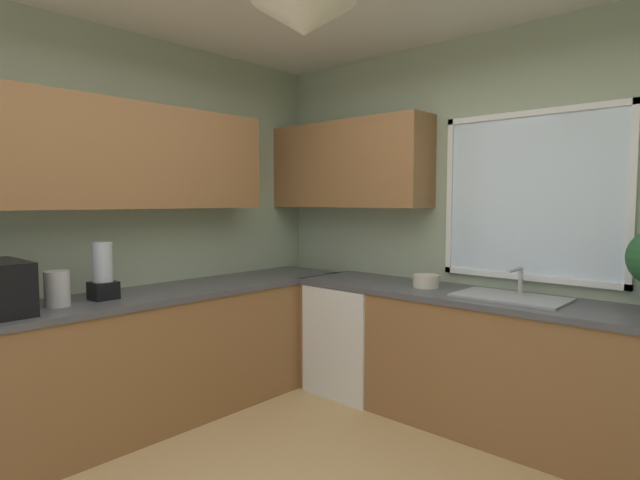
# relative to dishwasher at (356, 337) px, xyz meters

# --- Properties ---
(room_shell) EXTENTS (3.95, 3.92, 2.74)m
(room_shell) POSITION_rel_dishwasher_xyz_m (0.57, -1.10, 1.37)
(room_shell) COLOR #9EAD8E
(room_shell) RESTS_ON ground_plane
(counter_run_left) EXTENTS (0.65, 3.53, 0.89)m
(counter_run_left) POSITION_rel_dishwasher_xyz_m (-0.66, -1.56, 0.02)
(counter_run_left) COLOR olive
(counter_run_left) RESTS_ON ground_plane
(counter_run_back) EXTENTS (3.04, 0.65, 0.89)m
(counter_run_back) POSITION_rel_dishwasher_xyz_m (1.16, 0.03, 0.02)
(counter_run_back) COLOR olive
(counter_run_back) RESTS_ON ground_plane
(dishwasher) EXTENTS (0.60, 0.60, 0.84)m
(dishwasher) POSITION_rel_dishwasher_xyz_m (0.00, 0.00, 0.00)
(dishwasher) COLOR white
(dishwasher) RESTS_ON ground_plane
(kettle) EXTENTS (0.14, 0.14, 0.21)m
(kettle) POSITION_rel_dishwasher_xyz_m (-0.64, -1.99, 0.57)
(kettle) COLOR #B7B7BC
(kettle) RESTS_ON counter_run_left
(sink_assembly) EXTENTS (0.67, 0.40, 0.19)m
(sink_assembly) POSITION_rel_dishwasher_xyz_m (1.21, 0.04, 0.48)
(sink_assembly) COLOR #9EA0A5
(sink_assembly) RESTS_ON counter_run_back
(bowl) EXTENTS (0.18, 0.18, 0.09)m
(bowl) POSITION_rel_dishwasher_xyz_m (0.61, 0.03, 0.51)
(bowl) COLOR beige
(bowl) RESTS_ON counter_run_back
(blender_appliance) EXTENTS (0.15, 0.15, 0.36)m
(blender_appliance) POSITION_rel_dishwasher_xyz_m (-0.66, -1.71, 0.63)
(blender_appliance) COLOR black
(blender_appliance) RESTS_ON counter_run_left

